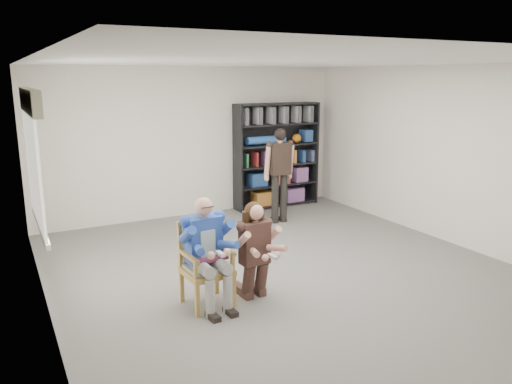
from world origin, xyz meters
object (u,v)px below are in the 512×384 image
kneeling_woman (256,252)px  bookshelf (277,156)px  seated_man (207,252)px  standing_man (280,176)px  armchair (207,264)px

kneeling_woman → bookshelf: bearing=53.3°
seated_man → kneeling_woman: bearing=-15.0°
bookshelf → standing_man: bookshelf is taller
armchair → standing_man: 3.56m
bookshelf → kneeling_woman: bearing=-123.4°
armchair → standing_man: standing_man is taller
bookshelf → standing_man: (-0.56, -1.06, -0.19)m
bookshelf → standing_man: 1.21m
armchair → standing_man: bearing=42.4°
standing_man → seated_man: bearing=-131.9°
armchair → bookshelf: bookshelf is taller
seated_man → kneeling_woman: size_ratio=1.09×
kneeling_woman → seated_man: bearing=165.0°
armchair → kneeling_woman: 0.60m
seated_man → standing_man: 3.54m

